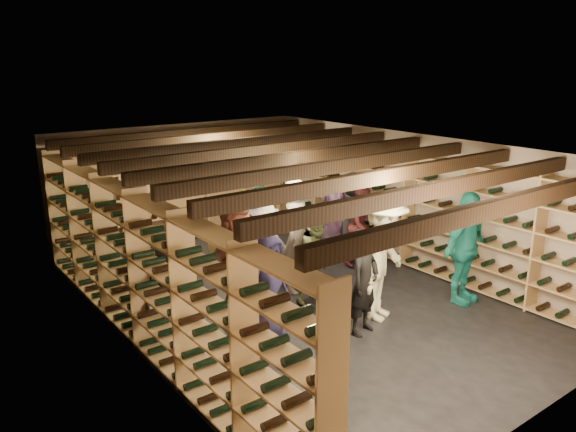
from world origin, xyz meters
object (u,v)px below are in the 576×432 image
(crate_stack_right, at_px, (225,249))
(person_10, at_px, (258,229))
(person_9, at_px, (263,246))
(person_11, at_px, (333,221))
(person_2, at_px, (318,256))
(person_7, at_px, (298,236))
(person_8, at_px, (363,226))
(crate_loose, at_px, (232,254))
(person_12, at_px, (353,213))
(person_1, at_px, (364,282))
(person_3, at_px, (382,256))
(person_4, at_px, (465,248))
(person_0, at_px, (170,284))
(person_6, at_px, (268,286))
(person_5, at_px, (237,261))
(crate_stack_left, at_px, (171,250))

(crate_stack_right, bearing_deg, person_10, -82.03)
(person_9, height_order, person_11, person_11)
(person_2, bearing_deg, person_7, 83.23)
(person_7, relative_size, person_8, 1.25)
(crate_stack_right, xyz_separation_m, crate_loose, (0.09, -0.13, -0.08))
(person_10, height_order, person_11, person_10)
(person_9, height_order, person_12, person_12)
(person_8, height_order, person_12, person_12)
(person_1, height_order, person_2, person_1)
(person_9, xyz_separation_m, person_10, (0.40, 0.72, 0.04))
(crate_stack_right, height_order, person_8, person_8)
(person_1, distance_m, person_10, 2.80)
(crate_stack_right, height_order, person_3, person_3)
(person_2, xyz_separation_m, person_10, (-0.01, 1.62, 0.06))
(person_4, bearing_deg, crate_stack_right, 109.55)
(person_0, relative_size, person_2, 1.04)
(person_11, bearing_deg, person_2, -129.11)
(person_4, relative_size, person_11, 1.15)
(crate_loose, relative_size, person_4, 0.28)
(person_2, height_order, person_7, person_7)
(person_0, xyz_separation_m, person_8, (4.06, 0.48, -0.03))
(crate_stack_right, xyz_separation_m, person_12, (2.17, -1.23, 0.64))
(crate_stack_right, height_order, person_6, person_6)
(person_0, distance_m, person_10, 2.68)
(crate_stack_right, height_order, person_4, person_4)
(person_0, bearing_deg, person_8, 14.82)
(person_1, relative_size, person_11, 0.97)
(crate_stack_right, xyz_separation_m, person_11, (1.55, -1.37, 0.60))
(crate_loose, relative_size, person_11, 0.32)
(crate_stack_right, distance_m, person_9, 1.81)
(person_7, distance_m, person_11, 1.53)
(person_12, bearing_deg, person_4, -90.28)
(person_5, height_order, person_8, person_5)
(crate_loose, relative_size, person_3, 0.26)
(person_4, bearing_deg, person_9, 127.60)
(person_7, bearing_deg, crate_stack_right, 71.83)
(crate_stack_right, relative_size, person_1, 0.35)
(person_9, relative_size, person_12, 0.94)
(person_6, relative_size, person_11, 0.95)
(person_4, xyz_separation_m, person_9, (-2.20, 2.27, -0.13))
(person_3, distance_m, person_10, 2.66)
(person_7, distance_m, person_9, 0.59)
(crate_stack_right, xyz_separation_m, person_5, (-1.13, -2.31, 0.69))
(person_6, distance_m, person_11, 3.17)
(person_2, height_order, person_3, person_3)
(person_4, bearing_deg, person_8, 85.43)
(person_9, bearing_deg, crate_loose, 89.20)
(person_1, distance_m, person_6, 1.32)
(crate_stack_left, distance_m, person_9, 2.04)
(person_2, height_order, person_12, person_12)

